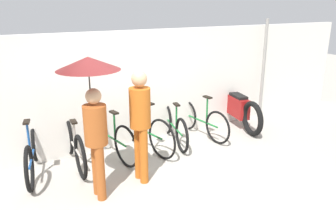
{
  "coord_description": "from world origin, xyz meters",
  "views": [
    {
      "loc": [
        -2.19,
        -3.77,
        2.67
      ],
      "look_at": [
        0.54,
        0.93,
        1.0
      ],
      "focal_mm": 35.0,
      "sensor_mm": 36.0,
      "label": 1
    }
  ],
  "objects_px": {
    "parked_bicycle_1": "(74,144)",
    "parked_bicycle_2": "(110,136)",
    "motorcycle": "(238,108)",
    "parked_bicycle_3": "(144,130)",
    "pedestrian_leading": "(92,94)",
    "parked_bicycle_5": "(201,119)",
    "parked_bicycle_4": "(173,125)",
    "pedestrian_center": "(140,118)",
    "parked_bicycle_0": "(32,153)"
  },
  "relations": [
    {
      "from": "parked_bicycle_3",
      "to": "pedestrian_center",
      "type": "bearing_deg",
      "value": 141.9
    },
    {
      "from": "parked_bicycle_4",
      "to": "pedestrian_center",
      "type": "distance_m",
      "value": 1.74
    },
    {
      "from": "parked_bicycle_1",
      "to": "motorcycle",
      "type": "relative_size",
      "value": 0.88
    },
    {
      "from": "parked_bicycle_1",
      "to": "motorcycle",
      "type": "xyz_separation_m",
      "value": [
        3.74,
        0.06,
        0.04
      ]
    },
    {
      "from": "parked_bicycle_2",
      "to": "parked_bicycle_4",
      "type": "relative_size",
      "value": 1.1
    },
    {
      "from": "parked_bicycle_4",
      "to": "pedestrian_leading",
      "type": "height_order",
      "value": "pedestrian_leading"
    },
    {
      "from": "parked_bicycle_1",
      "to": "parked_bicycle_5",
      "type": "height_order",
      "value": "parked_bicycle_5"
    },
    {
      "from": "parked_bicycle_0",
      "to": "pedestrian_leading",
      "type": "distance_m",
      "value": 1.75
    },
    {
      "from": "parked_bicycle_1",
      "to": "parked_bicycle_2",
      "type": "bearing_deg",
      "value": -84.63
    },
    {
      "from": "pedestrian_center",
      "to": "motorcycle",
      "type": "xyz_separation_m",
      "value": [
        2.97,
        1.11,
        -0.62
      ]
    },
    {
      "from": "parked_bicycle_0",
      "to": "pedestrian_center",
      "type": "relative_size",
      "value": 0.97
    },
    {
      "from": "pedestrian_center",
      "to": "parked_bicycle_4",
      "type": "bearing_deg",
      "value": 39.09
    },
    {
      "from": "parked_bicycle_3",
      "to": "parked_bicycle_5",
      "type": "distance_m",
      "value": 1.33
    },
    {
      "from": "parked_bicycle_1",
      "to": "parked_bicycle_4",
      "type": "distance_m",
      "value": 1.99
    },
    {
      "from": "parked_bicycle_1",
      "to": "pedestrian_center",
      "type": "relative_size",
      "value": 0.99
    },
    {
      "from": "parked_bicycle_5",
      "to": "pedestrian_leading",
      "type": "bearing_deg",
      "value": 106.35
    },
    {
      "from": "parked_bicycle_3",
      "to": "motorcycle",
      "type": "relative_size",
      "value": 0.91
    },
    {
      "from": "parked_bicycle_0",
      "to": "parked_bicycle_5",
      "type": "bearing_deg",
      "value": -77.28
    },
    {
      "from": "parked_bicycle_1",
      "to": "parked_bicycle_4",
      "type": "relative_size",
      "value": 1.06
    },
    {
      "from": "parked_bicycle_2",
      "to": "pedestrian_leading",
      "type": "bearing_deg",
      "value": 142.52
    },
    {
      "from": "parked_bicycle_2",
      "to": "pedestrian_center",
      "type": "bearing_deg",
      "value": 177.39
    },
    {
      "from": "parked_bicycle_0",
      "to": "parked_bicycle_4",
      "type": "distance_m",
      "value": 2.66
    },
    {
      "from": "parked_bicycle_3",
      "to": "parked_bicycle_4",
      "type": "relative_size",
      "value": 1.1
    },
    {
      "from": "parked_bicycle_4",
      "to": "parked_bicycle_5",
      "type": "distance_m",
      "value": 0.66
    },
    {
      "from": "pedestrian_center",
      "to": "parked_bicycle_1",
      "type": "bearing_deg",
      "value": 124.93
    },
    {
      "from": "parked_bicycle_5",
      "to": "pedestrian_leading",
      "type": "distance_m",
      "value": 3.04
    },
    {
      "from": "pedestrian_center",
      "to": "parked_bicycle_5",
      "type": "bearing_deg",
      "value": 27.23
    },
    {
      "from": "parked_bicycle_1",
      "to": "pedestrian_leading",
      "type": "xyz_separation_m",
      "value": [
        0.05,
        -1.09,
        1.14
      ]
    },
    {
      "from": "parked_bicycle_3",
      "to": "pedestrian_leading",
      "type": "height_order",
      "value": "pedestrian_leading"
    },
    {
      "from": "parked_bicycle_2",
      "to": "parked_bicycle_0",
      "type": "bearing_deg",
      "value": 81.68
    },
    {
      "from": "parked_bicycle_3",
      "to": "parked_bicycle_4",
      "type": "xyz_separation_m",
      "value": [
        0.67,
        0.01,
        -0.04
      ]
    },
    {
      "from": "parked_bicycle_3",
      "to": "motorcycle",
      "type": "distance_m",
      "value": 2.42
    },
    {
      "from": "parked_bicycle_2",
      "to": "parked_bicycle_3",
      "type": "relative_size",
      "value": 1.0
    },
    {
      "from": "parked_bicycle_0",
      "to": "parked_bicycle_4",
      "type": "xyz_separation_m",
      "value": [
        2.66,
        -0.03,
        -0.02
      ]
    },
    {
      "from": "parked_bicycle_0",
      "to": "parked_bicycle_2",
      "type": "bearing_deg",
      "value": -76.22
    },
    {
      "from": "parked_bicycle_3",
      "to": "parked_bicycle_5",
      "type": "bearing_deg",
      "value": -100.42
    },
    {
      "from": "parked_bicycle_1",
      "to": "pedestrian_leading",
      "type": "height_order",
      "value": "pedestrian_leading"
    },
    {
      "from": "parked_bicycle_5",
      "to": "pedestrian_leading",
      "type": "xyz_separation_m",
      "value": [
        -2.61,
        -1.06,
        1.16
      ]
    },
    {
      "from": "pedestrian_leading",
      "to": "motorcycle",
      "type": "distance_m",
      "value": 4.02
    },
    {
      "from": "parked_bicycle_1",
      "to": "parked_bicycle_3",
      "type": "bearing_deg",
      "value": -87.62
    },
    {
      "from": "parked_bicycle_3",
      "to": "pedestrian_leading",
      "type": "xyz_separation_m",
      "value": [
        -1.28,
        -1.07,
        1.12
      ]
    },
    {
      "from": "parked_bicycle_2",
      "to": "pedestrian_leading",
      "type": "relative_size",
      "value": 0.9
    },
    {
      "from": "parked_bicycle_2",
      "to": "parked_bicycle_5",
      "type": "distance_m",
      "value": 1.99
    },
    {
      "from": "parked_bicycle_3",
      "to": "parked_bicycle_5",
      "type": "relative_size",
      "value": 1.09
    },
    {
      "from": "parked_bicycle_4",
      "to": "pedestrian_leading",
      "type": "distance_m",
      "value": 2.51
    },
    {
      "from": "parked_bicycle_5",
      "to": "pedestrian_center",
      "type": "bearing_deg",
      "value": 112.87
    },
    {
      "from": "parked_bicycle_1",
      "to": "pedestrian_leading",
      "type": "relative_size",
      "value": 0.87
    },
    {
      "from": "parked_bicycle_3",
      "to": "parked_bicycle_4",
      "type": "distance_m",
      "value": 0.67
    },
    {
      "from": "parked_bicycle_2",
      "to": "parked_bicycle_4",
      "type": "bearing_deg",
      "value": -100.24
    },
    {
      "from": "pedestrian_center",
      "to": "parked_bicycle_0",
      "type": "bearing_deg",
      "value": 141.87
    }
  ]
}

